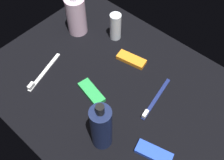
% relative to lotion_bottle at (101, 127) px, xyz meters
% --- Properties ---
extents(ground_plane, '(0.84, 0.64, 0.01)m').
position_rel_lotion_bottle_xyz_m(ground_plane, '(0.11, -0.16, -0.09)').
color(ground_plane, black).
extents(lotion_bottle, '(0.06, 0.06, 0.19)m').
position_rel_lotion_bottle_xyz_m(lotion_bottle, '(0.00, 0.00, 0.00)').
color(lotion_bottle, '#151E40').
rests_on(lotion_bottle, ground_plane).
extents(bodywash_bottle, '(0.07, 0.07, 0.17)m').
position_rel_lotion_bottle_xyz_m(bodywash_bottle, '(0.38, -0.27, -0.01)').
color(bodywash_bottle, silver).
rests_on(bodywash_bottle, ground_plane).
extents(deodorant_stick, '(0.04, 0.04, 0.11)m').
position_rel_lotion_bottle_xyz_m(deodorant_stick, '(0.25, -0.34, -0.03)').
color(deodorant_stick, silver).
rests_on(deodorant_stick, ground_plane).
extents(toothbrush_navy, '(0.04, 0.18, 0.02)m').
position_rel_lotion_bottle_xyz_m(toothbrush_navy, '(-0.03, -0.21, -0.08)').
color(toothbrush_navy, navy).
rests_on(toothbrush_navy, ground_plane).
extents(toothbrush_white, '(0.06, 0.18, 0.02)m').
position_rel_lotion_bottle_xyz_m(toothbrush_white, '(0.32, -0.04, -0.08)').
color(toothbrush_white, white).
rests_on(toothbrush_white, ground_plane).
extents(snack_bar_green, '(0.11, 0.06, 0.01)m').
position_rel_lotion_bottle_xyz_m(snack_bar_green, '(0.14, -0.10, -0.08)').
color(snack_bar_green, green).
rests_on(snack_bar_green, ground_plane).
extents(snack_bar_blue, '(0.11, 0.07, 0.01)m').
position_rel_lotion_bottle_xyz_m(snack_bar_blue, '(-0.14, -0.07, -0.08)').
color(snack_bar_blue, blue).
rests_on(snack_bar_blue, ground_plane).
extents(snack_bar_orange, '(0.11, 0.06, 0.01)m').
position_rel_lotion_bottle_xyz_m(snack_bar_orange, '(0.13, -0.29, -0.08)').
color(snack_bar_orange, orange).
rests_on(snack_bar_orange, ground_plane).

